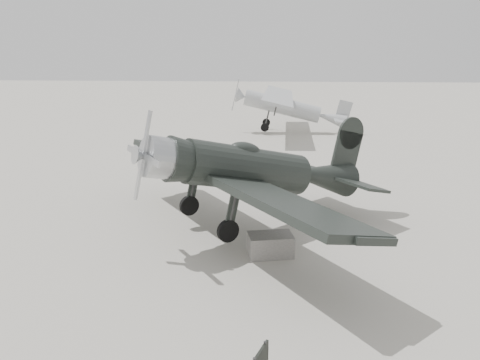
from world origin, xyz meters
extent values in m
plane|color=#A8A495|center=(0.00, 0.00, 0.00)|extent=(160.00, 160.00, 0.00)
cylinder|color=black|center=(-1.34, -0.01, 2.30)|extent=(4.73, 3.94, 1.50)
cone|color=black|center=(1.56, 2.02, 2.35)|extent=(3.08, 2.74, 1.39)
cylinder|color=#B8BABD|center=(-4.02, -1.88, 2.30)|extent=(1.55, 1.64, 1.33)
cone|color=#B8BABD|center=(-4.55, -2.25, 2.30)|extent=(0.65, 0.71, 0.60)
cube|color=#B8BABD|center=(-4.48, -2.21, 2.30)|extent=(0.16, 0.20, 2.79)
ellipsoid|color=black|center=(-1.52, -0.13, 2.96)|extent=(1.38, 1.27, 0.49)
cube|color=black|center=(-1.95, -0.44, 1.92)|extent=(9.23, 11.83, 0.24)
cube|color=black|center=(2.26, 2.52, 2.40)|extent=(3.55, 4.37, 0.11)
cube|color=black|center=(2.39, 2.61, 3.32)|extent=(1.12, 0.83, 1.93)
cylinder|color=black|center=(-1.48, -1.87, 0.45)|extent=(0.70, 0.56, 0.73)
cylinder|color=black|center=(-3.14, 0.50, 0.45)|extent=(0.70, 0.56, 0.73)
cylinder|color=#333333|center=(-1.48, -1.87, 1.17)|extent=(0.16, 0.16, 1.50)
cylinder|color=#333333|center=(-3.14, 0.50, 1.17)|extent=(0.16, 0.16, 1.50)
cylinder|color=black|center=(2.48, 2.67, 1.89)|extent=(0.24, 0.21, 0.24)
cylinder|color=#95989A|center=(0.26, 21.01, 2.06)|extent=(5.99, 1.43, 1.26)
cone|color=#95989A|center=(4.27, 20.90, 2.06)|extent=(2.09, 1.20, 1.14)
cone|color=#95989A|center=(-3.06, 21.11, 2.06)|extent=(0.72, 1.21, 1.19)
cube|color=#95989A|center=(-3.51, 21.12, 2.06)|extent=(0.06, 0.16, 2.52)
cube|color=#95989A|center=(-0.20, 21.03, 2.77)|extent=(2.53, 12.65, 0.21)
cube|color=#95989A|center=(4.84, 20.88, 2.12)|extent=(1.14, 3.92, 0.09)
cube|color=#95989A|center=(4.95, 20.88, 2.86)|extent=(1.03, 0.12, 1.49)
cylinder|color=black|center=(-0.69, 19.78, 0.32)|extent=(0.65, 0.18, 0.64)
cylinder|color=black|center=(-0.62, 22.30, 0.32)|extent=(0.65, 0.18, 0.64)
cylinder|color=#333333|center=(-0.69, 19.78, 0.97)|extent=(0.11, 0.11, 1.37)
cylinder|color=#333333|center=(-0.62, 22.30, 0.97)|extent=(0.11, 0.11, 1.37)
cylinder|color=black|center=(5.07, 20.88, 1.71)|extent=(0.21, 0.09, 0.21)
cube|color=slate|center=(-0.45, -2.00, 0.35)|extent=(1.55, 1.14, 0.70)
camera|label=1|loc=(-0.44, -15.85, 6.40)|focal=35.00mm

